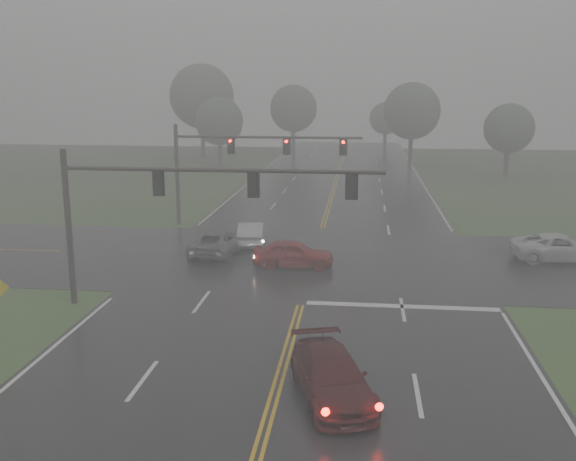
# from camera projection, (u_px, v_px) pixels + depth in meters

# --- Properties ---
(main_road) EXTENTS (18.00, 160.00, 0.02)m
(main_road) POSITION_uv_depth(u_px,v_px,m) (311.00, 269.00, 34.36)
(main_road) COLOR black
(main_road) RESTS_ON ground
(cross_street) EXTENTS (120.00, 14.00, 0.02)m
(cross_street) POSITION_uv_depth(u_px,v_px,m) (314.00, 259.00, 36.30)
(cross_street) COLOR black
(cross_street) RESTS_ON ground
(stop_bar) EXTENTS (8.50, 0.50, 0.01)m
(stop_bar) POSITION_uv_depth(u_px,v_px,m) (402.00, 307.00, 28.44)
(stop_bar) COLOR silver
(stop_bar) RESTS_ON ground
(sedan_maroon) EXTENTS (3.34, 5.27, 1.42)m
(sedan_maroon) POSITION_uv_depth(u_px,v_px,m) (331.00, 398.00, 20.14)
(sedan_maroon) COLOR #3F0B0D
(sedan_maroon) RESTS_ON ground
(sedan_red) EXTENTS (4.37, 1.87, 1.47)m
(sedan_red) POSITION_uv_depth(u_px,v_px,m) (294.00, 267.00, 34.69)
(sedan_red) COLOR maroon
(sedan_red) RESTS_ON ground
(sedan_silver) EXTENTS (1.96, 4.49, 1.43)m
(sedan_silver) POSITION_uv_depth(u_px,v_px,m) (252.00, 245.00, 39.58)
(sedan_silver) COLOR #A4A7AB
(sedan_silver) RESTS_ON ground
(car_grey) EXTENTS (2.73, 5.32, 1.44)m
(car_grey) POSITION_uv_depth(u_px,v_px,m) (218.00, 254.00, 37.37)
(car_grey) COLOR #4B4E52
(car_grey) RESTS_ON ground
(pickup_white) EXTENTS (5.54, 2.91, 1.49)m
(pickup_white) POSITION_uv_depth(u_px,v_px,m) (559.00, 261.00, 35.99)
(pickup_white) COLOR silver
(pickup_white) RESTS_ON ground
(signal_gantry_near) EXTENTS (13.88, 0.30, 6.94)m
(signal_gantry_near) POSITION_uv_depth(u_px,v_px,m) (163.00, 197.00, 27.42)
(signal_gantry_near) COLOR black
(signal_gantry_near) RESTS_ON ground
(signal_gantry_far) EXTENTS (12.94, 0.36, 7.02)m
(signal_gantry_far) POSITION_uv_depth(u_px,v_px,m) (233.00, 155.00, 43.95)
(signal_gantry_far) COLOR black
(signal_gantry_far) RESTS_ON ground
(tree_nw_a) EXTENTS (5.70, 5.70, 8.37)m
(tree_nw_a) POSITION_uv_depth(u_px,v_px,m) (219.00, 121.00, 75.87)
(tree_nw_a) COLOR #2E251E
(tree_nw_a) RESTS_ON ground
(tree_ne_a) EXTENTS (6.88, 6.88, 10.10)m
(tree_ne_a) POSITION_uv_depth(u_px,v_px,m) (412.00, 111.00, 77.35)
(tree_ne_a) COLOR #2E251E
(tree_ne_a) RESTS_ON ground
(tree_n_mid) EXTENTS (6.70, 6.70, 9.84)m
(tree_n_mid) POSITION_uv_depth(u_px,v_px,m) (293.00, 109.00, 91.09)
(tree_n_mid) COLOR #2E251E
(tree_n_mid) RESTS_ON ground
(tree_e_near) EXTENTS (5.33, 5.33, 7.82)m
(tree_e_near) POSITION_uv_depth(u_px,v_px,m) (509.00, 129.00, 68.74)
(tree_e_near) COLOR #2E251E
(tree_e_near) RESTS_ON ground
(tree_nw_b) EXTENTS (8.55, 8.55, 12.56)m
(tree_nw_b) POSITION_uv_depth(u_px,v_px,m) (202.00, 96.00, 85.45)
(tree_nw_b) COLOR #2E251E
(tree_nw_b) RESTS_ON ground
(tree_n_far) EXTENTS (4.94, 4.94, 7.26)m
(tree_n_far) POSITION_uv_depth(u_px,v_px,m) (386.00, 118.00, 98.18)
(tree_n_far) COLOR #2E251E
(tree_n_far) RESTS_ON ground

